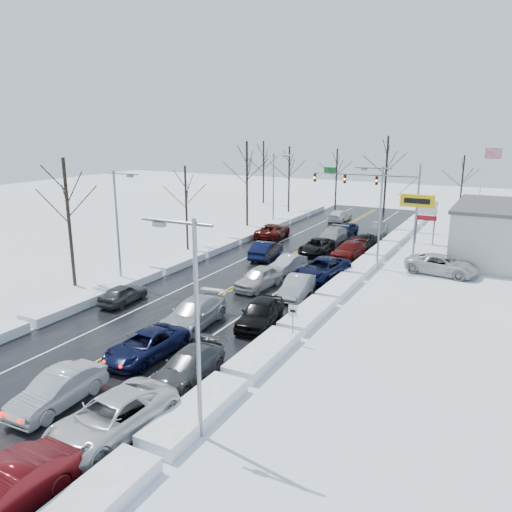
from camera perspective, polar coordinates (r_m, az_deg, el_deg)
The scene contains 44 objects.
ground at distance 39.69m, azimuth -2.06°, elevation -3.38°, with size 160.00×160.00×0.00m, color white.
road_surface at distance 41.35m, azimuth -0.69°, elevation -2.61°, with size 14.00×84.00×0.01m, color black.
snow_bank_left at distance 45.31m, azimuth -9.18°, elevation -1.26°, with size 1.85×72.00×0.63m, color white.
snow_bank_right at distance 38.50m, azimuth 9.34°, elevation -4.14°, with size 1.85×72.00×0.63m, color white.
traffic_signal_mast at distance 63.01m, azimuth 13.56°, elevation 8.04°, with size 13.28×0.39×8.00m.
tires_plus_sign at distance 49.97m, azimuth 17.92°, elevation 5.55°, with size 3.20×0.34×6.00m.
used_vehicles_sign at distance 56.09m, azimuth 18.88°, elevation 4.66°, with size 2.20×0.22×4.65m.
speed_limit_sign at distance 28.93m, azimuth 4.24°, elevation -6.96°, with size 0.55×0.09×2.35m.
flagpole at distance 63.17m, azimuth 24.47°, elevation 7.57°, with size 1.87×1.20×10.00m.
streetlight_se at distance 19.38m, azimuth -7.26°, elevation -6.49°, with size 3.20×0.25×9.00m.
streetlight_ne at distance 44.56m, azimuth 13.78°, elevation 5.23°, with size 3.20×0.25×9.00m.
streetlight_sw at distance 40.10m, azimuth -15.42°, elevation 4.12°, with size 3.20×0.25×9.00m.
streetlight_nw at distance 63.26m, azimuth 2.17°, elevation 8.30°, with size 3.20×0.25×9.00m.
tree_left_b at distance 40.74m, azimuth -20.82°, elevation 6.24°, with size 4.00×4.00×10.00m.
tree_left_c at distance 50.57m, azimuth -8.03°, elevation 7.30°, with size 3.40×3.40×8.50m.
tree_left_d at distance 62.61m, azimuth -1.05°, elevation 10.10°, with size 4.20×4.20×10.50m.
tree_left_e at distance 73.22m, azimuth 3.82°, elevation 10.18°, with size 3.80×3.80×9.50m.
tree_far_a at distance 81.69m, azimuth 0.86°, elevation 10.91°, with size 4.00×4.00×10.00m.
tree_far_b at distance 78.03m, azimuth 9.21°, elevation 10.04°, with size 3.60×3.60×9.00m.
tree_far_c at distance 73.83m, azimuth 14.73°, elevation 10.60°, with size 4.40×4.40×11.00m.
tree_far_d at distance 73.83m, azimuth 22.56°, elevation 8.61°, with size 3.40×3.40×8.50m.
queued_car_1 at distance 25.18m, azimuth -21.54°, elevation -15.62°, with size 1.67×4.78×1.57m, color #ADB0B5.
queued_car_2 at distance 28.48m, azimuth -12.36°, elevation -11.23°, with size 2.41×5.22×1.45m, color black.
queued_car_3 at distance 32.13m, azimuth -7.10°, elevation -7.92°, with size 2.36×5.81×1.68m, color #A4A7AC.
queued_car_4 at distance 39.02m, azimuth 0.30°, elevation -3.68°, with size 1.99×4.95×1.69m, color #B8B8BA.
queued_car_5 at distance 43.47m, azimuth 3.64°, elevation -1.79°, with size 1.50×4.29×1.41m, color #ADAFB6.
queued_car_6 at distance 49.85m, azimuth 6.93°, elevation 0.28°, with size 2.47×5.36×1.49m, color black.
queued_car_7 at distance 54.77m, azimuth 8.66°, elevation 1.52°, with size 2.27×5.57×1.62m, color #93959A.
queued_car_8 at distance 58.98m, azimuth 10.30°, elevation 2.39°, with size 1.68×4.18×1.42m, color black.
queued_car_10 at distance 22.45m, azimuth -16.11°, elevation -19.10°, with size 2.72×5.90×1.64m, color silver.
queued_car_11 at distance 25.99m, azimuth -7.69°, elevation -13.64°, with size 1.98×4.86×1.41m, color #3C3F41.
queued_car_12 at distance 31.94m, azimuth 0.48°, elevation -7.94°, with size 2.03×5.05×1.72m, color black.
queued_car_13 at distance 37.20m, azimuth 4.69°, elevation -4.66°, with size 1.64×4.70×1.55m, color #94969C.
queued_car_14 at distance 41.80m, azimuth 7.52°, elevation -2.56°, with size 2.81×6.08×1.69m, color black.
queued_car_15 at distance 48.85m, azimuth 10.52°, elevation -0.16°, with size 2.08×5.11×1.48m, color #4B0B0A.
queued_car_16 at distance 53.32m, azimuth 12.21°, elevation 0.99°, with size 1.70×4.23×1.44m, color black.
queued_car_17 at distance 58.61m, azimuth 13.66°, elevation 2.13°, with size 1.76×5.04×1.66m, color #434648.
oncoming_car_0 at distance 47.74m, azimuth 1.16°, elevation -0.26°, with size 1.79×5.13×1.69m, color black.
oncoming_car_1 at distance 56.37m, azimuth 1.91°, elevation 2.05°, with size 2.76×5.98×1.66m, color #4A0D09.
oncoming_car_2 at distance 67.48m, azimuth 9.51°, elevation 3.95°, with size 2.08×5.12×1.49m, color white.
oncoming_car_3 at distance 37.06m, azimuth -14.88°, elevation -5.20°, with size 1.63×4.05×1.38m, color #3B3D40.
parked_car_0 at distance 45.46m, azimuth 20.40°, elevation -1.96°, with size 2.76×6.00×1.67m, color #BABBBD.
parked_car_1 at distance 50.73m, azimuth 24.66°, elevation -0.72°, with size 2.00×4.91×1.42m, color #45090A.
parked_car_2 at distance 55.06m, azimuth 23.17°, elevation 0.56°, with size 2.01×5.00×1.70m, color #ACAFB4.
Camera 1 is at (18.78, -32.75, 12.24)m, focal length 35.00 mm.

